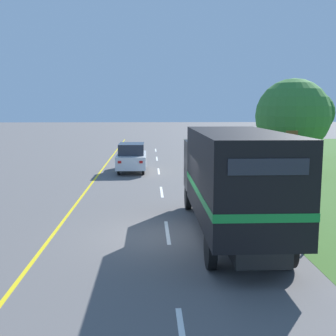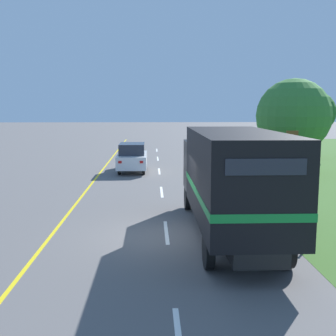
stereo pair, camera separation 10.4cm
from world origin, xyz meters
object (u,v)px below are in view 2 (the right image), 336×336
Objects in this scene: highway_sign at (280,151)px; delineator_post at (311,228)px; roadside_tree_near at (294,116)px; horse_trailer_truck at (231,178)px; roadside_tree_mid at (314,113)px; lead_car_white at (132,157)px.

delineator_post is (-1.99, -9.83, -1.29)m from highway_sign.
delineator_post is (-4.08, -14.01, -3.01)m from roadside_tree_near.
delineator_post is at bearing -106.24° from roadside_tree_near.
roadside_tree_mid is (10.53, 20.68, 1.69)m from horse_trailer_truck.
roadside_tree_mid is 5.62× the size of delineator_post.
roadside_tree_near is (2.09, 4.18, 1.72)m from highway_sign.
horse_trailer_truck reaches higher than highway_sign.
roadside_tree_near is 14.90m from delineator_post.
lead_car_white is 9.31m from highway_sign.
horse_trailer_truck is 14.75m from roadside_tree_near.
roadside_tree_near is at bearing 63.46° from highway_sign.
highway_sign is at bearing -118.18° from roadside_tree_mid.
highway_sign is 13.35m from roadside_tree_mid.
delineator_post is (2.29, -0.81, -1.41)m from horse_trailer_truck.
highway_sign reaches higher than lead_car_white.
lead_car_white is at bearing 176.72° from roadside_tree_near.
horse_trailer_truck is at bearing -75.07° from lead_car_white.
highway_sign is at bearing -116.54° from roadside_tree_near.
roadside_tree_mid reaches higher than horse_trailer_truck.
delineator_post is (5.96, -14.59, -0.41)m from lead_car_white.
lead_car_white is (-3.67, 13.78, -0.99)m from horse_trailer_truck.
horse_trailer_truck is 23.26m from roadside_tree_mid.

